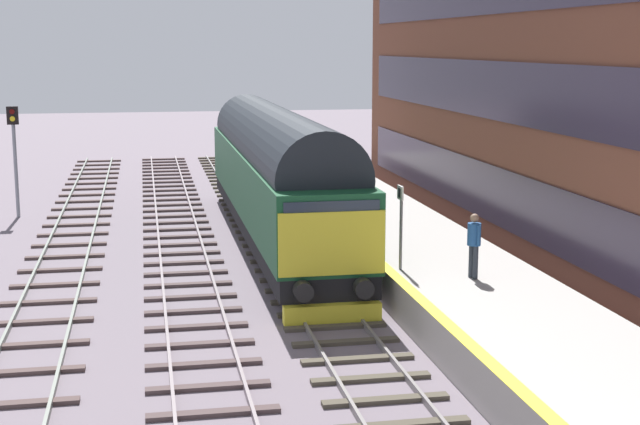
# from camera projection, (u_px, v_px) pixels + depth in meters

# --- Properties ---
(ground_plane) EXTENTS (140.00, 140.00, 0.00)m
(ground_plane) POSITION_uv_depth(u_px,v_px,m) (299.00, 275.00, 27.76)
(ground_plane) COLOR slate
(ground_plane) RESTS_ON ground
(track_main) EXTENTS (2.50, 60.00, 0.15)m
(track_main) POSITION_uv_depth(u_px,v_px,m) (299.00, 273.00, 27.75)
(track_main) COLOR slate
(track_main) RESTS_ON ground
(track_adjacent_west) EXTENTS (2.50, 60.00, 0.15)m
(track_adjacent_west) POSITION_uv_depth(u_px,v_px,m) (187.00, 279.00, 27.14)
(track_adjacent_west) COLOR gray
(track_adjacent_west) RESTS_ON ground
(track_adjacent_far_west) EXTENTS (2.50, 60.00, 0.15)m
(track_adjacent_far_west) POSITION_uv_depth(u_px,v_px,m) (55.00, 285.00, 26.45)
(track_adjacent_far_west) COLOR gray
(track_adjacent_far_west) RESTS_ON ground
(station_platform) EXTENTS (4.00, 44.00, 1.01)m
(station_platform) POSITION_uv_depth(u_px,v_px,m) (415.00, 254.00, 28.33)
(station_platform) COLOR #AAA59F
(station_platform) RESTS_ON ground
(diesel_locomotive) EXTENTS (2.74, 19.78, 4.68)m
(diesel_locomotive) POSITION_uv_depth(u_px,v_px,m) (276.00, 172.00, 31.86)
(diesel_locomotive) COLOR black
(diesel_locomotive) RESTS_ON ground
(signal_post_far) EXTENTS (0.44, 0.22, 4.41)m
(signal_post_far) POSITION_uv_depth(u_px,v_px,m) (15.00, 149.00, 36.61)
(signal_post_far) COLOR gray
(signal_post_far) RESTS_ON ground
(platform_number_sign) EXTENTS (0.10, 0.44, 2.20)m
(platform_number_sign) POSITION_uv_depth(u_px,v_px,m) (401.00, 215.00, 24.03)
(platform_number_sign) COLOR slate
(platform_number_sign) RESTS_ON station_platform
(waiting_passenger) EXTENTS (0.40, 0.50, 1.64)m
(waiting_passenger) POSITION_uv_depth(u_px,v_px,m) (474.00, 240.00, 23.19)
(waiting_passenger) COLOR #2C323B
(waiting_passenger) RESTS_ON station_platform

